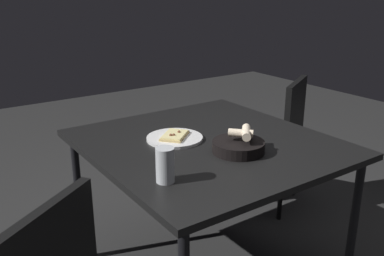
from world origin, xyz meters
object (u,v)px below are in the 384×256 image
(bread_basket, at_px, (239,145))
(beer_glass, at_px, (165,167))
(dining_table, at_px, (208,152))
(chair_near, at_px, (276,135))
(pizza_plate, at_px, (175,138))

(bread_basket, relative_size, beer_glass, 1.71)
(dining_table, bearing_deg, chair_near, 113.64)
(dining_table, xyz_separation_m, pizza_plate, (-0.11, -0.12, 0.07))
(dining_table, bearing_deg, beer_glass, -56.80)
(pizza_plate, height_order, chair_near, chair_near)
(dining_table, distance_m, pizza_plate, 0.18)
(dining_table, distance_m, beer_glass, 0.49)
(dining_table, xyz_separation_m, chair_near, (-0.37, 0.84, -0.19))
(chair_near, bearing_deg, pizza_plate, -74.80)
(dining_table, bearing_deg, pizza_plate, -131.60)
(bread_basket, bearing_deg, beer_glass, -80.77)
(bread_basket, bearing_deg, pizza_plate, -153.53)
(bread_basket, bearing_deg, dining_table, -171.83)
(pizza_plate, bearing_deg, dining_table, 48.40)
(dining_table, distance_m, bread_basket, 0.21)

